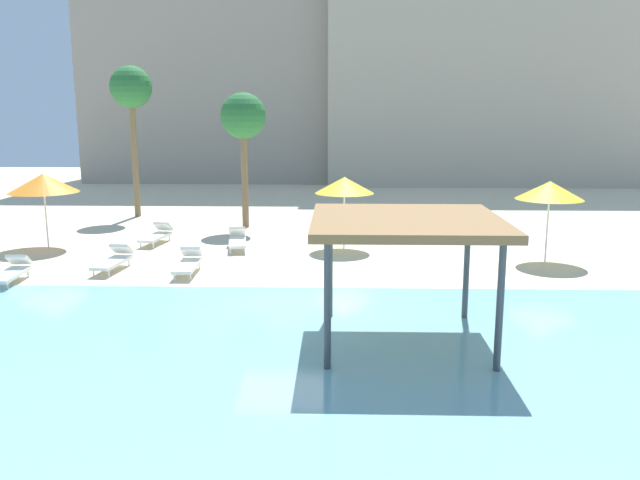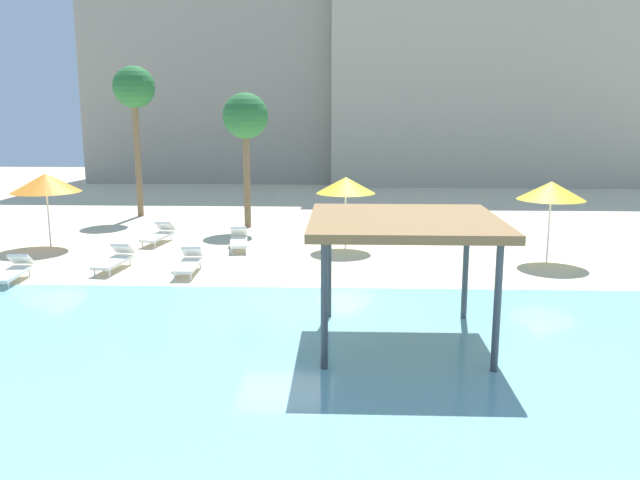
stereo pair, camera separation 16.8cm
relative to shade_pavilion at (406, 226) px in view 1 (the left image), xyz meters
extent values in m
plane|color=beige|center=(-2.77, 2.65, -2.55)|extent=(80.00, 80.00, 0.00)
cube|color=#7AB7C1|center=(-2.77, -2.60, -2.53)|extent=(44.00, 13.50, 0.04)
cylinder|color=#42474C|center=(-1.62, 1.62, -1.27)|extent=(0.14, 0.14, 2.55)
cylinder|color=#42474C|center=(1.62, 1.62, -1.27)|extent=(0.14, 0.14, 2.55)
cylinder|color=#42474C|center=(-1.62, -1.62, -1.27)|extent=(0.14, 0.14, 2.55)
cylinder|color=#42474C|center=(1.62, -1.62, -1.27)|extent=(0.14, 0.14, 2.55)
cube|color=olive|center=(0.00, 0.00, 0.09)|extent=(3.93, 3.93, 0.18)
cylinder|color=silver|center=(-12.00, 9.49, -1.54)|extent=(0.06, 0.06, 2.01)
cone|color=orange|center=(-12.00, 9.49, -0.20)|extent=(2.45, 2.45, 0.67)
cylinder|color=silver|center=(-1.21, 9.68, -1.55)|extent=(0.06, 0.06, 2.00)
cone|color=yellow|center=(-1.21, 9.68, -0.25)|extent=(2.11, 2.11, 0.58)
cylinder|color=silver|center=(5.44, 7.79, -1.52)|extent=(0.06, 0.06, 2.06)
cone|color=yellow|center=(5.44, 7.79, -0.19)|extent=(2.17, 2.17, 0.60)
cylinder|color=white|center=(-4.68, 8.59, -2.44)|extent=(0.05, 0.05, 0.22)
cylinder|color=white|center=(-5.15, 8.52, -2.44)|extent=(0.05, 0.05, 0.22)
cylinder|color=white|center=(-4.90, 10.01, -2.44)|extent=(0.05, 0.05, 0.22)
cylinder|color=white|center=(-5.37, 9.94, -2.44)|extent=(0.05, 0.05, 0.22)
cube|color=white|center=(-5.03, 9.26, -2.28)|extent=(0.87, 1.87, 0.10)
cube|color=white|center=(-5.14, 10.00, -2.00)|extent=(0.67, 0.59, 0.40)
cylinder|color=white|center=(-10.59, 3.73, -2.44)|extent=(0.05, 0.05, 0.22)
cylinder|color=white|center=(-10.69, 5.17, -2.44)|extent=(0.05, 0.05, 0.22)
cylinder|color=white|center=(-11.17, 5.13, -2.44)|extent=(0.05, 0.05, 0.22)
cube|color=white|center=(-10.88, 4.43, -2.28)|extent=(0.73, 1.84, 0.10)
cube|color=white|center=(-10.93, 5.17, -2.00)|extent=(0.63, 0.55, 0.40)
cylinder|color=white|center=(-5.75, 4.95, -2.44)|extent=(0.05, 0.05, 0.22)
cylinder|color=white|center=(-6.23, 4.94, -2.44)|extent=(0.05, 0.05, 0.22)
cylinder|color=white|center=(-5.79, 6.39, -2.44)|extent=(0.05, 0.05, 0.22)
cylinder|color=white|center=(-6.27, 6.38, -2.44)|extent=(0.05, 0.05, 0.22)
cube|color=white|center=(-6.01, 5.67, -2.28)|extent=(0.65, 1.82, 0.10)
cube|color=white|center=(-6.03, 6.41, -2.00)|extent=(0.61, 0.52, 0.40)
cylinder|color=white|center=(-8.11, 9.39, -2.44)|extent=(0.05, 0.05, 0.22)
cylinder|color=white|center=(-8.59, 9.46, -2.44)|extent=(0.05, 0.05, 0.22)
cylinder|color=white|center=(-7.90, 10.81, -2.44)|extent=(0.05, 0.05, 0.22)
cylinder|color=white|center=(-8.37, 10.89, -2.44)|extent=(0.05, 0.05, 0.22)
cube|color=white|center=(-8.24, 10.14, -2.28)|extent=(0.87, 1.87, 0.10)
cube|color=white|center=(-8.13, 10.87, -2.00)|extent=(0.67, 0.59, 0.40)
cylinder|color=white|center=(-8.29, 5.28, -2.44)|extent=(0.05, 0.05, 0.22)
cylinder|color=white|center=(-8.77, 5.33, -2.44)|extent=(0.05, 0.05, 0.22)
cylinder|color=white|center=(-8.14, 6.71, -2.44)|extent=(0.05, 0.05, 0.22)
cylinder|color=white|center=(-8.61, 6.76, -2.44)|extent=(0.05, 0.05, 0.22)
cube|color=white|center=(-8.45, 6.02, -2.28)|extent=(0.79, 1.85, 0.10)
cube|color=white|center=(-8.37, 6.75, -2.00)|extent=(0.65, 0.57, 0.40)
cylinder|color=brown|center=(-5.38, 13.84, -0.38)|extent=(0.28, 0.28, 4.34)
sphere|color=#286B33|center=(-5.38, 13.84, 2.14)|extent=(1.90, 1.90, 1.90)
cylinder|color=brown|center=(-10.87, 16.55, 0.25)|extent=(0.28, 0.28, 5.60)
sphere|color=#286B33|center=(-10.87, 16.55, 3.40)|extent=(1.90, 1.90, 1.90)
cube|color=#9E9384|center=(-7.27, 35.52, 6.26)|extent=(23.22, 11.02, 17.60)
cube|color=#B2A893|center=(9.62, 33.87, 5.68)|extent=(23.49, 10.96, 16.46)
camera|label=1|loc=(-1.42, -13.34, 2.37)|focal=36.39mm
camera|label=2|loc=(-1.25, -13.34, 2.37)|focal=36.39mm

